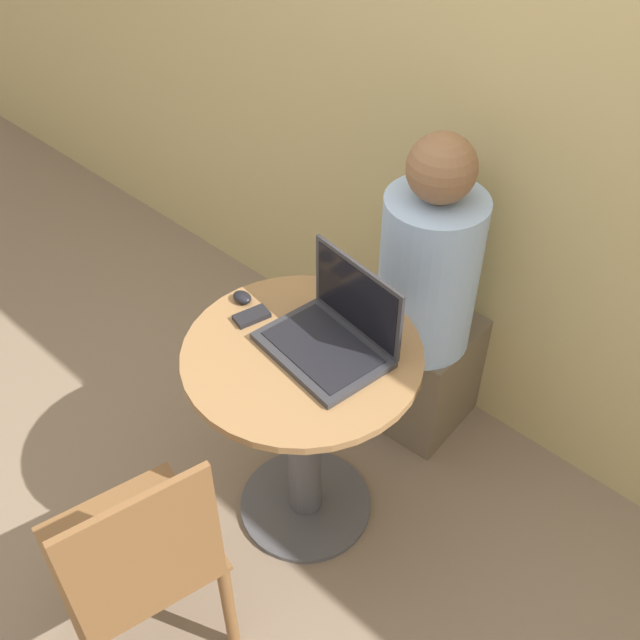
# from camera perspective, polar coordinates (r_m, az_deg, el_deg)

# --- Properties ---
(ground_plane) EXTENTS (12.00, 12.00, 0.00)m
(ground_plane) POSITION_cam_1_polar(r_m,az_deg,el_deg) (2.69, -1.10, -13.92)
(ground_plane) COLOR #7F6B56
(back_wall) EXTENTS (7.00, 0.05, 2.60)m
(back_wall) POSITION_cam_1_polar(r_m,az_deg,el_deg) (2.35, 12.94, 17.75)
(back_wall) COLOR tan
(back_wall) RESTS_ON ground_plane
(round_table) EXTENTS (0.69, 0.69, 0.75)m
(round_table) POSITION_cam_1_polar(r_m,az_deg,el_deg) (2.30, -1.26, -7.07)
(round_table) COLOR #4C4C51
(round_table) RESTS_ON ground_plane
(laptop) EXTENTS (0.39, 0.30, 0.25)m
(laptop) POSITION_cam_1_polar(r_m,az_deg,el_deg) (2.09, 1.05, -0.97)
(laptop) COLOR #2D2D33
(laptop) RESTS_ON round_table
(cell_phone) EXTENTS (0.08, 0.11, 0.02)m
(cell_phone) POSITION_cam_1_polar(r_m,az_deg,el_deg) (2.21, -5.28, 0.26)
(cell_phone) COLOR black
(cell_phone) RESTS_ON round_table
(computer_mouse) EXTENTS (0.06, 0.05, 0.03)m
(computer_mouse) POSITION_cam_1_polar(r_m,az_deg,el_deg) (2.27, -5.94, 1.73)
(computer_mouse) COLOR black
(computer_mouse) RESTS_ON round_table
(chair_empty) EXTENTS (0.48, 0.48, 0.90)m
(chair_empty) POSITION_cam_1_polar(r_m,az_deg,el_deg) (2.08, -13.57, -17.69)
(chair_empty) COLOR brown
(chair_empty) RESTS_ON ground_plane
(person_seated) EXTENTS (0.33, 0.51, 1.22)m
(person_seated) POSITION_cam_1_polar(r_m,az_deg,el_deg) (2.60, 8.47, 0.35)
(person_seated) COLOR brown
(person_seated) RESTS_ON ground_plane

